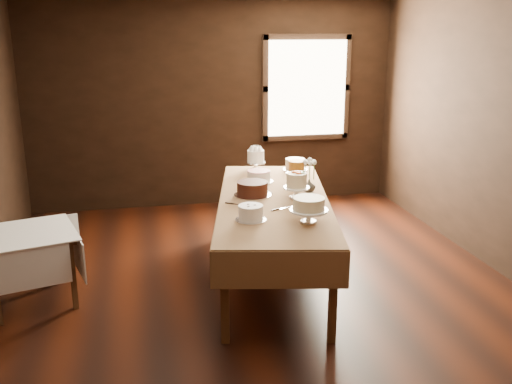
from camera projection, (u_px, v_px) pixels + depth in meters
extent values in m
cube|color=black|center=(260.00, 295.00, 5.32)|extent=(5.00, 6.00, 0.01)
cube|color=black|center=(214.00, 105.00, 7.75)|extent=(5.00, 0.02, 2.80)
cube|color=black|center=(433.00, 310.00, 2.11)|extent=(5.00, 0.02, 2.80)
cube|color=#FFEABF|center=(307.00, 88.00, 7.89)|extent=(1.10, 0.05, 1.30)
cube|color=#452C19|center=(225.00, 299.00, 4.43)|extent=(0.08, 0.08, 0.75)
cube|color=#452C19|center=(235.00, 204.00, 6.80)|extent=(0.08, 0.08, 0.75)
cube|color=#452C19|center=(333.00, 299.00, 4.43)|extent=(0.08, 0.08, 0.75)
cube|color=#452C19|center=(305.00, 204.00, 6.80)|extent=(0.08, 0.08, 0.75)
cube|color=#452C19|center=(274.00, 201.00, 5.50)|extent=(1.47, 2.74, 0.04)
cube|color=#9A7149|center=(274.00, 199.00, 5.49)|extent=(1.54, 2.81, 0.01)
cube|color=#452C19|center=(73.00, 276.00, 4.99)|extent=(0.06, 0.06, 0.62)
cube|color=#452C19|center=(61.00, 253.00, 5.51)|extent=(0.06, 0.06, 0.62)
cube|color=#452C19|center=(27.00, 236.00, 5.02)|extent=(0.89, 0.89, 0.04)
cube|color=white|center=(27.00, 233.00, 5.01)|extent=(0.99, 0.99, 0.01)
cylinder|color=silver|center=(256.00, 165.00, 6.56)|extent=(0.23, 0.23, 0.11)
cylinder|color=white|center=(256.00, 155.00, 6.53)|extent=(0.26, 0.26, 0.13)
cylinder|color=white|center=(295.00, 170.00, 6.58)|extent=(0.29, 0.29, 0.01)
cylinder|color=tan|center=(295.00, 164.00, 6.56)|extent=(0.28, 0.28, 0.12)
cylinder|color=white|center=(259.00, 181.00, 6.07)|extent=(0.31, 0.31, 0.01)
cylinder|color=white|center=(259.00, 176.00, 6.06)|extent=(0.34, 0.34, 0.10)
cylinder|color=white|center=(296.00, 177.00, 6.01)|extent=(0.22, 0.22, 0.13)
cylinder|color=#9F5C16|center=(296.00, 166.00, 5.98)|extent=(0.23, 0.23, 0.13)
cylinder|color=silver|center=(252.00, 195.00, 5.57)|extent=(0.37, 0.37, 0.01)
cylinder|color=black|center=(252.00, 188.00, 5.55)|extent=(0.30, 0.30, 0.13)
cylinder|color=white|center=(296.00, 192.00, 5.48)|extent=(0.25, 0.25, 0.12)
cylinder|color=beige|center=(297.00, 179.00, 5.45)|extent=(0.27, 0.27, 0.14)
cylinder|color=silver|center=(251.00, 220.00, 4.85)|extent=(0.27, 0.27, 0.01)
cylinder|color=white|center=(251.00, 212.00, 4.83)|extent=(0.23, 0.23, 0.12)
cylinder|color=white|center=(308.00, 215.00, 4.79)|extent=(0.33, 0.33, 0.13)
cylinder|color=#F1E5BA|center=(309.00, 202.00, 4.76)|extent=(0.34, 0.34, 0.10)
cube|color=silver|center=(286.00, 208.00, 5.19)|extent=(0.23, 0.12, 0.01)
cube|color=silver|center=(317.00, 213.00, 5.06)|extent=(0.09, 0.24, 0.01)
cube|color=silver|center=(263.00, 190.00, 5.76)|extent=(0.11, 0.23, 0.01)
cube|color=silver|center=(306.00, 189.00, 5.79)|extent=(0.24, 0.07, 0.01)
cube|color=silver|center=(241.00, 205.00, 5.27)|extent=(0.21, 0.16, 0.01)
imported|color=#2D2823|center=(309.00, 186.00, 5.69)|extent=(0.15, 0.15, 0.13)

